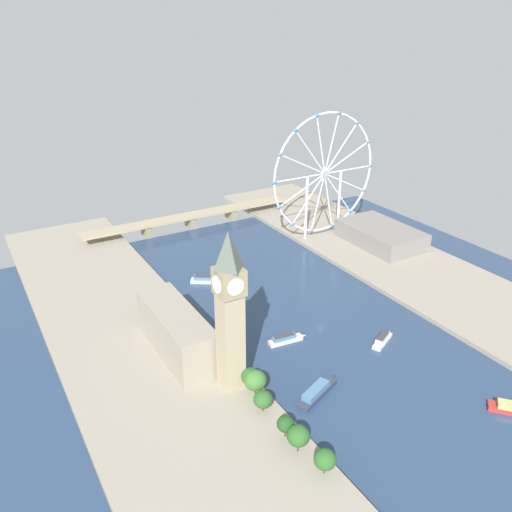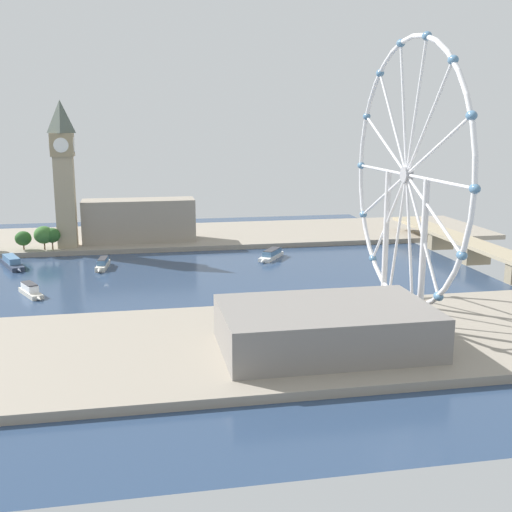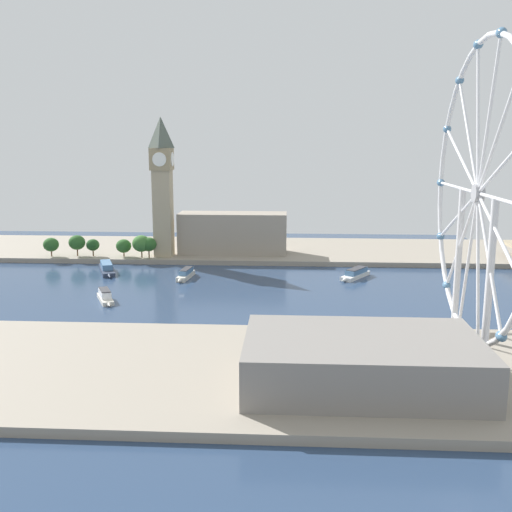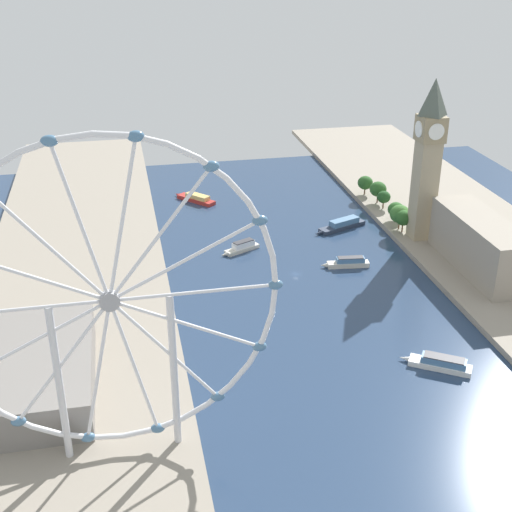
% 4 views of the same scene
% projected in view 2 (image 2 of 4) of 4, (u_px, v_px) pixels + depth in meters
% --- Properties ---
extents(ground_plane, '(388.82, 388.82, 0.00)m').
position_uv_depth(ground_plane, '(106.00, 281.00, 321.66)').
color(ground_plane, navy).
extents(riverbank_left, '(90.00, 520.00, 3.00)m').
position_uv_depth(riverbank_left, '(112.00, 238.00, 426.42)').
color(riverbank_left, gray).
rests_on(riverbank_left, ground_plane).
extents(riverbank_right, '(90.00, 520.00, 3.00)m').
position_uv_depth(riverbank_right, '(94.00, 355.00, 216.28)').
color(riverbank_right, gray).
rests_on(riverbank_right, ground_plane).
extents(clock_tower, '(14.05, 14.05, 87.54)m').
position_uv_depth(clock_tower, '(64.00, 172.00, 381.39)').
color(clock_tower, tan).
rests_on(clock_tower, riverbank_left).
extents(parliament_block, '(22.00, 70.21, 26.56)m').
position_uv_depth(parliament_block, '(139.00, 220.00, 408.09)').
color(parliament_block, gray).
rests_on(parliament_block, riverbank_left).
extents(tree_row_embankment, '(14.03, 72.95, 14.32)m').
position_uv_depth(tree_row_embankment, '(7.00, 237.00, 377.69)').
color(tree_row_embankment, '#513823').
rests_on(tree_row_embankment, riverbank_left).
extents(ferris_wheel, '(106.01, 3.20, 107.18)m').
position_uv_depth(ferris_wheel, '(407.00, 177.00, 245.23)').
color(ferris_wheel, silver).
rests_on(ferris_wheel, riverbank_right).
extents(riverside_hall, '(44.18, 71.00, 14.85)m').
position_uv_depth(riverside_hall, '(326.00, 327.00, 217.28)').
color(riverside_hall, gray).
rests_on(riverside_hall, riverbank_right).
extents(river_bridge, '(200.82, 16.25, 11.79)m').
position_uv_depth(river_bridge, '(477.00, 248.00, 356.69)').
color(river_bridge, tan).
rests_on(river_bridge, ground_plane).
extents(tour_boat_0, '(25.51, 7.39, 5.37)m').
position_uv_depth(tour_boat_0, '(103.00, 264.00, 348.00)').
color(tour_boat_0, beige).
rests_on(tour_boat_0, ground_plane).
extents(tour_boat_2, '(26.46, 19.24, 5.34)m').
position_uv_depth(tour_boat_2, '(271.00, 255.00, 372.02)').
color(tour_boat_2, white).
rests_on(tour_boat_2, ground_plane).
extents(tour_boat_3, '(22.90, 13.59, 5.68)m').
position_uv_depth(tour_boat_3, '(31.00, 291.00, 294.41)').
color(tour_boat_3, beige).
rests_on(tour_boat_3, ground_plane).
extents(tour_boat_4, '(34.55, 17.67, 5.64)m').
position_uv_depth(tour_boat_4, '(12.00, 263.00, 351.46)').
color(tour_boat_4, '#2D384C').
rests_on(tour_boat_4, ground_plane).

